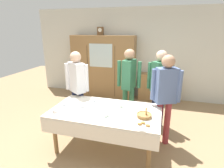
{
  "coord_description": "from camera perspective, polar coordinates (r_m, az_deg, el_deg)",
  "views": [
    {
      "loc": [
        0.89,
        -2.9,
        2.1
      ],
      "look_at": [
        0.0,
        0.2,
        1.1
      ],
      "focal_mm": 28.86,
      "sensor_mm": 36.0,
      "label": 1
    }
  ],
  "objects": [
    {
      "name": "spoon_back_edge",
      "position": [
        3.17,
        -3.87,
        -7.94
      ],
      "size": [
        0.12,
        0.02,
        0.01
      ],
      "color": "silver",
      "rests_on": "dining_table"
    },
    {
      "name": "ground_plane",
      "position": [
        3.68,
        -0.9,
        -17.55
      ],
      "size": [
        12.0,
        12.0,
        0.0
      ],
      "primitive_type": "plane",
      "color": "#997A56",
      "rests_on": "ground"
    },
    {
      "name": "mantel_clock",
      "position": [
        5.57,
        -3.68,
        16.41
      ],
      "size": [
        0.18,
        0.11,
        0.24
      ],
      "color": "brown",
      "rests_on": "wall_cabinet"
    },
    {
      "name": "spoon_front_edge",
      "position": [
        2.8,
        3.67,
        -11.54
      ],
      "size": [
        0.12,
        0.02,
        0.01
      ],
      "color": "silver",
      "rests_on": "dining_table"
    },
    {
      "name": "book_stack",
      "position": [
        5.44,
        14.55,
        3.47
      ],
      "size": [
        0.16,
        0.22,
        0.1
      ],
      "color": "#664C7A",
      "rests_on": "bookshelf_low"
    },
    {
      "name": "tea_cup_near_left",
      "position": [
        3.42,
        -14.95,
        -6.14
      ],
      "size": [
        0.13,
        0.13,
        0.06
      ],
      "color": "white",
      "rests_on": "dining_table"
    },
    {
      "name": "person_near_right_end",
      "position": [
        3.31,
        16.61,
        -2.4
      ],
      "size": [
        0.52,
        0.33,
        1.68
      ],
      "color": "#933338",
      "rests_on": "ground"
    },
    {
      "name": "tea_cup_far_right",
      "position": [
        3.26,
        -9.48,
        -6.96
      ],
      "size": [
        0.13,
        0.13,
        0.06
      ],
      "color": "white",
      "rests_on": "dining_table"
    },
    {
      "name": "bread_basket",
      "position": [
        2.93,
        10.14,
        -9.68
      ],
      "size": [
        0.24,
        0.24,
        0.16
      ],
      "color": "#9E7542",
      "rests_on": "dining_table"
    },
    {
      "name": "tea_cup_center",
      "position": [
        2.9,
        -1.99,
        -9.87
      ],
      "size": [
        0.13,
        0.13,
        0.06
      ],
      "color": "silver",
      "rests_on": "dining_table"
    },
    {
      "name": "bookshelf_low",
      "position": [
        5.56,
        14.2,
        -1.06
      ],
      "size": [
        1.11,
        0.35,
        0.81
      ],
      "color": "olive",
      "rests_on": "ground"
    },
    {
      "name": "spoon_near_right",
      "position": [
        3.27,
        7.88,
        -7.19
      ],
      "size": [
        0.12,
        0.02,
        0.01
      ],
      "color": "silver",
      "rests_on": "dining_table"
    },
    {
      "name": "pastry_plate",
      "position": [
        2.68,
        9.96,
        -12.85
      ],
      "size": [
        0.28,
        0.28,
        0.05
      ],
      "color": "white",
      "rests_on": "dining_table"
    },
    {
      "name": "back_wall",
      "position": [
        5.67,
        6.92,
        9.46
      ],
      "size": [
        6.4,
        0.1,
        2.7
      ],
      "primitive_type": "cube",
      "color": "silver",
      "rests_on": "ground"
    },
    {
      "name": "person_beside_shelf",
      "position": [
        3.93,
        5.35,
        1.43
      ],
      "size": [
        0.52,
        0.39,
        1.7
      ],
      "color": "#33704C",
      "rests_on": "ground"
    },
    {
      "name": "tea_cup_near_right",
      "position": [
        3.21,
        2.79,
        -7.05
      ],
      "size": [
        0.13,
        0.13,
        0.06
      ],
      "color": "silver",
      "rests_on": "dining_table"
    },
    {
      "name": "tea_cup_far_left",
      "position": [
        3.18,
        -17.85,
        -8.23
      ],
      "size": [
        0.13,
        0.13,
        0.06
      ],
      "color": "white",
      "rests_on": "dining_table"
    },
    {
      "name": "tea_cup_mid_left",
      "position": [
        3.48,
        -6.1,
        -5.19
      ],
      "size": [
        0.13,
        0.13,
        0.06
      ],
      "color": "white",
      "rests_on": "dining_table"
    },
    {
      "name": "person_by_cabinet",
      "position": [
        3.91,
        14.85,
        0.74
      ],
      "size": [
        0.52,
        0.41,
        1.69
      ],
      "color": "#191E38",
      "rests_on": "ground"
    },
    {
      "name": "wall_cabinet",
      "position": [
        5.66,
        -2.78,
        5.49
      ],
      "size": [
        1.97,
        0.46,
        1.91
      ],
      "color": "olive",
      "rests_on": "ground"
    },
    {
      "name": "person_behind_table_right",
      "position": [
        3.81,
        -11.02,
        0.37
      ],
      "size": [
        0.52,
        0.37,
        1.67
      ],
      "color": "#191E38",
      "rests_on": "ground"
    },
    {
      "name": "dining_table",
      "position": [
        3.15,
        -2.21,
        -9.99
      ],
      "size": [
        1.87,
        1.05,
        0.75
      ],
      "color": "olive",
      "rests_on": "ground"
    }
  ]
}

